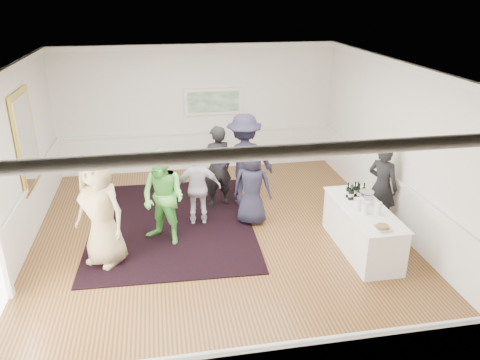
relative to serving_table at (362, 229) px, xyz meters
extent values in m
plane|color=brown|center=(-2.49, 0.70, -0.42)|extent=(8.00, 8.00, 0.00)
cube|color=white|center=(-2.49, 0.70, 2.78)|extent=(7.00, 8.00, 0.02)
cube|color=white|center=(-5.99, 0.70, 1.18)|extent=(0.02, 8.00, 3.20)
cube|color=white|center=(1.01, 0.70, 1.18)|extent=(0.02, 8.00, 3.20)
cube|color=white|center=(-2.49, 4.70, 1.18)|extent=(7.00, 0.02, 3.20)
cube|color=white|center=(-2.49, -3.30, 1.18)|extent=(7.00, 0.02, 3.20)
cube|color=gold|center=(-5.94, 2.00, 1.38)|extent=(0.04, 1.25, 1.85)
cube|color=white|center=(-5.92, 2.00, 1.38)|extent=(0.01, 1.05, 1.65)
cube|color=white|center=(-2.09, 4.65, 1.36)|extent=(1.44, 0.05, 0.66)
cube|color=#2A7032|center=(-2.09, 4.62, 1.36)|extent=(1.30, 0.01, 0.52)
cube|color=black|center=(-3.35, 1.64, -0.41)|extent=(3.34, 4.30, 0.02)
cube|color=white|center=(0.00, 0.00, -0.01)|extent=(0.73, 2.00, 0.82)
cube|color=white|center=(0.00, 0.00, 0.40)|extent=(0.79, 2.06, 0.02)
imported|color=black|center=(0.71, 0.79, 0.44)|extent=(0.69, 0.75, 1.73)
imported|color=tan|center=(-4.53, 0.39, 0.57)|extent=(1.15, 1.08, 1.98)
imported|color=#60D455|center=(-3.49, 0.92, 0.48)|extent=(1.11, 1.08, 1.81)
imported|color=silver|center=(-2.79, 1.58, 0.35)|extent=(0.92, 0.43, 1.53)
imported|color=#1E1E32|center=(-1.72, 2.33, 0.59)|extent=(1.36, 0.85, 2.02)
imported|color=black|center=(-2.31, 2.34, 0.48)|extent=(0.74, 0.58, 1.80)
imported|color=#1E1E32|center=(-1.73, 1.41, 0.37)|extent=(0.90, 0.76, 1.58)
cylinder|color=#85B340|center=(-0.09, -0.22, 0.53)|extent=(0.12, 0.12, 0.24)
cylinder|color=#E64D43|center=(0.12, -0.27, 0.53)|extent=(0.12, 0.12, 0.24)
cylinder|color=#90C446|center=(-0.16, -0.05, 0.53)|extent=(0.12, 0.12, 0.24)
cylinder|color=silver|center=(0.09, 0.16, 0.53)|extent=(0.26, 0.26, 0.24)
imported|color=white|center=(-0.05, -0.80, 0.45)|extent=(0.26, 0.26, 0.07)
cylinder|color=olive|center=(-0.05, -0.80, 0.47)|extent=(0.19, 0.19, 0.04)
camera|label=1|loc=(-3.48, -6.94, 4.01)|focal=35.00mm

